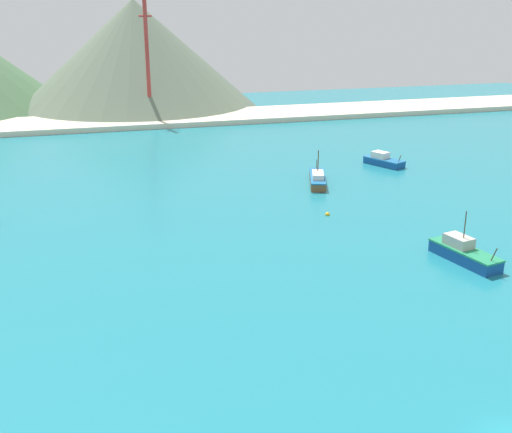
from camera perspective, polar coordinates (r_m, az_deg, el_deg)
ground at (r=68.26m, az=6.89°, el=-4.66°), size 260.00×280.00×0.50m
fishing_boat_4 at (r=72.13m, az=18.53°, el=-3.17°), size 4.24×9.13×5.72m
fishing_boat_6 at (r=112.54m, az=11.61°, el=5.06°), size 5.50×7.91×2.45m
fishing_boat_7 at (r=98.73m, az=5.67°, el=3.46°), size 5.58×10.18×5.51m
buoy_0 at (r=84.16m, az=6.58°, el=0.19°), size 0.63×0.63×0.63m
beach_strip at (r=155.67m, az=-6.96°, el=8.94°), size 247.00×19.13×1.20m
hill_central at (r=178.27m, az=-10.98°, el=14.44°), size 65.87×65.87×28.82m
radio_tower at (r=152.90m, az=-9.95°, el=14.19°), size 3.00×2.40×30.04m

